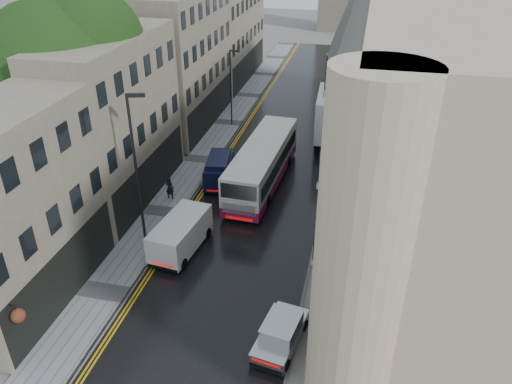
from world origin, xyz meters
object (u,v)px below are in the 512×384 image
at_px(navy_van, 205,178).
at_px(pedestrian, 170,188).
at_px(tree_near, 61,103).
at_px(lamp_post_far, 231,89).
at_px(white_lorry, 317,123).
at_px(cream_bus, 233,183).
at_px(white_van, 153,247).
at_px(tree_far, 148,62).
at_px(lamp_post_near, 137,172).
at_px(silver_hatchback, 254,348).

height_order(navy_van, pedestrian, navy_van).
xyz_separation_m(tree_near, lamp_post_far, (7.07, 15.32, -3.34)).
distance_m(tree_near, white_lorry, 20.13).
height_order(tree_near, cream_bus, tree_near).
relative_size(white_van, lamp_post_far, 0.68).
bearing_deg(cream_bus, tree_far, 135.79).
xyz_separation_m(tree_far, lamp_post_far, (6.77, 2.32, -2.63)).
bearing_deg(navy_van, cream_bus, -33.17).
height_order(white_van, lamp_post_near, lamp_post_near).
relative_size(cream_bus, silver_hatchback, 3.09).
height_order(white_lorry, lamp_post_far, lamp_post_far).
xyz_separation_m(tree_near, silver_hatchback, (15.43, -11.75, -6.22)).
xyz_separation_m(cream_bus, lamp_post_far, (-3.85, 13.83, 2.01)).
bearing_deg(silver_hatchback, tree_near, 152.56).
bearing_deg(silver_hatchback, lamp_post_near, 148.19).
distance_m(white_van, lamp_post_near, 4.40).
height_order(white_lorry, silver_hatchback, white_lorry).
height_order(cream_bus, lamp_post_far, lamp_post_far).
bearing_deg(tree_far, cream_bus, -47.31).
height_order(tree_near, lamp_post_far, tree_near).
height_order(silver_hatchback, lamp_post_near, lamp_post_near).
distance_m(white_lorry, silver_hatchback, 23.92).
relative_size(white_lorry, lamp_post_near, 0.92).
bearing_deg(navy_van, lamp_post_near, -113.78).
xyz_separation_m(cream_bus, pedestrian, (-4.43, -0.52, -0.66)).
bearing_deg(pedestrian, tree_near, 10.10).
bearing_deg(tree_near, silver_hatchback, -37.29).
relative_size(tree_near, lamp_post_far, 1.99).
bearing_deg(navy_van, white_lorry, 45.96).
bearing_deg(white_lorry, tree_near, -144.36).
bearing_deg(lamp_post_near, tree_near, 133.96).
height_order(pedestrian, lamp_post_near, lamp_post_near).
xyz_separation_m(white_van, navy_van, (0.36, 8.62, 0.05)).
height_order(tree_far, white_lorry, tree_far).
relative_size(tree_near, lamp_post_near, 1.51).
bearing_deg(pedestrian, silver_hatchback, 126.73).
bearing_deg(lamp_post_far, silver_hatchback, -68.20).
height_order(tree_near, silver_hatchback, tree_near).
xyz_separation_m(tree_far, pedestrian, (6.18, -12.03, -5.29)).
bearing_deg(cream_bus, white_van, -106.68).
height_order(silver_hatchback, lamp_post_far, lamp_post_far).
relative_size(tree_near, silver_hatchback, 3.71).
height_order(tree_near, tree_far, tree_near).
relative_size(cream_bus, navy_van, 2.65).
height_order(tree_far, silver_hatchback, tree_far).
bearing_deg(white_van, navy_van, 94.56).
xyz_separation_m(tree_near, cream_bus, (10.91, 1.49, -5.35)).
relative_size(navy_van, lamp_post_far, 0.63).
relative_size(silver_hatchback, lamp_post_near, 0.41).
bearing_deg(silver_hatchback, pedestrian, 134.98).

